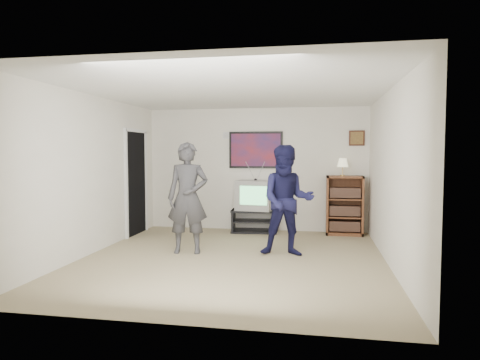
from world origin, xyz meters
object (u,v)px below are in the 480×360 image
(bookshelf, at_px, (344,205))
(person_short, at_px, (287,200))
(media_stand, at_px, (254,221))
(crt_television, at_px, (255,195))
(person_tall, at_px, (188,198))

(bookshelf, relative_size, person_short, 0.67)
(bookshelf, height_order, person_short, person_short)
(media_stand, xyz_separation_m, bookshelf, (1.76, 0.05, 0.35))
(media_stand, xyz_separation_m, person_short, (0.78, -1.84, 0.63))
(bookshelf, bearing_deg, person_short, -117.44)
(media_stand, relative_size, person_short, 0.55)
(media_stand, bearing_deg, crt_television, -4.52)
(media_stand, relative_size, crt_television, 1.35)
(crt_television, relative_size, person_short, 0.41)
(crt_television, relative_size, bookshelf, 0.61)
(media_stand, height_order, person_short, person_short)
(media_stand, xyz_separation_m, crt_television, (0.02, 0.00, 0.52))
(bookshelf, xyz_separation_m, person_tall, (-2.55, -1.99, 0.31))
(crt_television, distance_m, person_tall, 2.11)
(crt_television, xyz_separation_m, person_tall, (-0.81, -1.94, 0.13))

